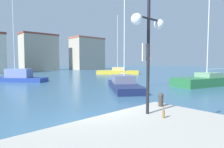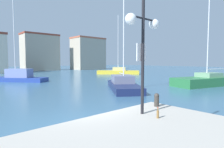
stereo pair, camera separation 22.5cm
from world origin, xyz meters
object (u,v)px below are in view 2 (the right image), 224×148
at_px(lamppost, 143,29).
at_px(bottle, 158,114).
at_px(mooring_bollard, 157,99).
at_px(sailboat_green_near_pier, 207,80).
at_px(sailboat_yellow_far_left, 118,71).
at_px(sailboat_navy_behind_lamppost, 123,84).
at_px(sailboat_blue_distant_north, 17,77).

bearing_deg(lamppost, bottle, -92.44).
height_order(lamppost, mooring_bollard, lamppost).
xyz_separation_m(sailboat_green_near_pier, sailboat_yellow_far_left, (5.58, 20.71, -0.03)).
bearing_deg(mooring_bollard, bottle, -143.63).
bearing_deg(sailboat_navy_behind_lamppost, sailboat_blue_distant_north, 111.00).
xyz_separation_m(mooring_bollard, sailboat_green_near_pier, (16.53, 4.69, -0.76)).
xyz_separation_m(mooring_bollard, sailboat_yellow_far_left, (22.12, 25.40, -0.79)).
bearing_deg(bottle, sailboat_yellow_far_left, 48.41).
height_order(lamppost, sailboat_green_near_pier, sailboat_green_near_pier).
bearing_deg(mooring_bollard, sailboat_green_near_pier, 15.83).
height_order(mooring_bollard, sailboat_green_near_pier, sailboat_green_near_pier).
bearing_deg(sailboat_blue_distant_north, mooring_bollard, -93.38).
bearing_deg(bottle, mooring_bollard, 36.37).
relative_size(lamppost, sailboat_blue_distant_north, 0.32).
relative_size(sailboat_green_near_pier, sailboat_blue_distant_north, 0.94).
height_order(bottle, sailboat_green_near_pier, sailboat_green_near_pier).
bearing_deg(sailboat_green_near_pier, sailboat_yellow_far_left, 74.91).
xyz_separation_m(lamppost, mooring_bollard, (1.19, 0.27, -2.44)).
relative_size(sailboat_yellow_far_left, sailboat_blue_distant_north, 0.90).
height_order(mooring_bollard, sailboat_navy_behind_lamppost, sailboat_navy_behind_lamppost).
bearing_deg(mooring_bollard, sailboat_yellow_far_left, 48.94).
bearing_deg(sailboat_green_near_pier, sailboat_navy_behind_lamppost, 155.61).
xyz_separation_m(sailboat_green_near_pier, sailboat_blue_distant_north, (-15.12, 19.25, 0.08)).
xyz_separation_m(sailboat_blue_distant_north, sailboat_navy_behind_lamppost, (5.76, -15.01, -0.14)).
bearing_deg(sailboat_yellow_far_left, sailboat_navy_behind_lamppost, -132.24).
xyz_separation_m(lamppost, sailboat_yellow_far_left, (23.31, 25.67, -3.23)).
distance_m(sailboat_green_near_pier, sailboat_navy_behind_lamppost, 10.28).
height_order(mooring_bollard, sailboat_yellow_far_left, sailboat_yellow_far_left).
distance_m(mooring_bollard, sailboat_green_near_pier, 17.20).
bearing_deg(mooring_bollard, sailboat_navy_behind_lamppost, 51.25).
xyz_separation_m(bottle, sailboat_yellow_far_left, (23.33, 26.29, -0.65)).
xyz_separation_m(lamppost, sailboat_navy_behind_lamppost, (8.36, 9.21, -3.25)).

